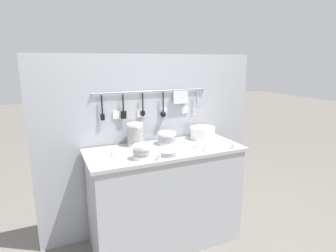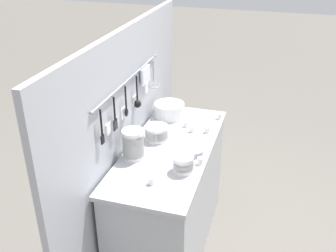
# 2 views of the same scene
# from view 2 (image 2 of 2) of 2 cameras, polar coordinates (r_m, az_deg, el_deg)

# --- Properties ---
(ground_plane) EXTENTS (20.00, 20.00, 0.00)m
(ground_plane) POSITION_cam_2_polar(r_m,az_deg,el_deg) (3.32, 0.30, -16.74)
(ground_plane) COLOR #666059
(counter) EXTENTS (1.37, 0.57, 0.91)m
(counter) POSITION_cam_2_polar(r_m,az_deg,el_deg) (3.02, 0.32, -10.49)
(counter) COLOR #ADAFB5
(counter) RESTS_ON ground
(back_wall) EXTENTS (2.17, 0.11, 1.72)m
(back_wall) POSITION_cam_2_polar(r_m,az_deg,el_deg) (2.88, -5.80, -2.87)
(back_wall) COLOR #A8AAB2
(back_wall) RESTS_ON ground
(bowl_stack_nested_right) EXTENTS (0.14, 0.14, 0.20)m
(bowl_stack_nested_right) POSITION_cam_2_polar(r_m,az_deg,el_deg) (2.60, -5.07, -2.64)
(bowl_stack_nested_right) COLOR white
(bowl_stack_nested_right) RESTS_ON counter
(bowl_stack_back_corner) EXTENTS (0.13, 0.13, 0.11)m
(bowl_stack_back_corner) POSITION_cam_2_polar(r_m,az_deg,el_deg) (2.47, 2.23, -5.50)
(bowl_stack_back_corner) COLOR white
(bowl_stack_back_corner) RESTS_ON counter
(bowl_stack_tall_left) EXTENTS (0.17, 0.17, 0.11)m
(bowl_stack_tall_left) POSITION_cam_2_polar(r_m,az_deg,el_deg) (2.83, -1.68, -0.99)
(bowl_stack_tall_left) COLOR white
(bowl_stack_tall_left) RESTS_ON counter
(plate_stack) EXTENTS (0.24, 0.24, 0.12)m
(plate_stack) POSITION_cam_2_polar(r_m,az_deg,el_deg) (3.17, 0.19, 2.33)
(plate_stack) COLOR white
(plate_stack) RESTS_ON counter
(steel_mixing_bowl) EXTENTS (0.14, 0.14, 0.04)m
(steel_mixing_bowl) POSITION_cam_2_polar(r_m,az_deg,el_deg) (2.68, 3.65, -3.73)
(steel_mixing_bowl) COLOR #93969E
(steel_mixing_bowl) RESTS_ON counter
(cup_front_left) EXTENTS (0.04, 0.04, 0.05)m
(cup_front_left) POSITION_cam_2_polar(r_m,az_deg,el_deg) (2.57, 4.66, -5.08)
(cup_front_left) COLOR white
(cup_front_left) RESTS_ON counter
(cup_by_caddy) EXTENTS (0.04, 0.04, 0.05)m
(cup_by_caddy) POSITION_cam_2_polar(r_m,az_deg,el_deg) (2.95, 5.68, -0.53)
(cup_by_caddy) COLOR white
(cup_by_caddy) RESTS_ON counter
(cup_front_right) EXTENTS (0.04, 0.04, 0.05)m
(cup_front_right) POSITION_cam_2_polar(r_m,az_deg,el_deg) (2.38, -2.46, -7.93)
(cup_front_right) COLOR white
(cup_front_right) RESTS_ON counter
(cup_beside_plates) EXTENTS (0.04, 0.04, 0.05)m
(cup_beside_plates) POSITION_cam_2_polar(r_m,az_deg,el_deg) (3.17, 7.40, 1.43)
(cup_beside_plates) COLOR white
(cup_beside_plates) RESTS_ON counter
(cup_centre) EXTENTS (0.04, 0.04, 0.05)m
(cup_centre) POSITION_cam_2_polar(r_m,az_deg,el_deg) (3.03, 2.64, 0.34)
(cup_centre) COLOR white
(cup_centre) RESTS_ON counter
(cup_edge_far) EXTENTS (0.04, 0.04, 0.05)m
(cup_edge_far) POSITION_cam_2_polar(r_m,az_deg,el_deg) (2.95, 3.51, -0.42)
(cup_edge_far) COLOR white
(cup_edge_far) RESTS_ON counter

